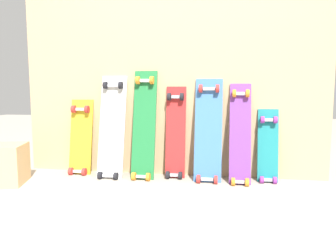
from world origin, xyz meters
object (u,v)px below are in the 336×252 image
at_px(skateboard_white, 112,130).
at_px(wooden_crate, 3,164).
at_px(skateboard_red, 175,136).
at_px(skateboard_green, 144,128).
at_px(skateboard_purple, 240,137).
at_px(skateboard_yellow, 81,140).
at_px(skateboard_blue, 208,134).
at_px(skateboard_teal, 268,150).

relative_size(skateboard_white, wooden_crate, 2.96).
height_order(skateboard_red, wooden_crate, skateboard_red).
height_order(skateboard_green, skateboard_red, skateboard_green).
bearing_deg(skateboard_purple, skateboard_yellow, 178.08).
bearing_deg(skateboard_red, skateboard_purple, -6.23).
bearing_deg(skateboard_blue, skateboard_green, -179.65).
height_order(skateboard_white, skateboard_red, skateboard_white).
xyz_separation_m(skateboard_blue, skateboard_purple, (0.26, -0.01, -0.02)).
distance_m(skateboard_green, skateboard_blue, 0.54).
xyz_separation_m(skateboard_white, wooden_crate, (-0.77, -0.37, -0.24)).
bearing_deg(skateboard_green, skateboard_blue, 0.35).
bearing_deg(skateboard_white, skateboard_yellow, 172.46).
xyz_separation_m(skateboard_yellow, wooden_crate, (-0.47, -0.41, -0.14)).
height_order(skateboard_green, wooden_crate, skateboard_green).
relative_size(skateboard_green, skateboard_purple, 1.13).
height_order(skateboard_blue, wooden_crate, skateboard_blue).
distance_m(skateboard_green, skateboard_purple, 0.80).
bearing_deg(skateboard_teal, skateboard_white, -177.90).
bearing_deg(skateboard_white, skateboard_red, 5.50).
relative_size(skateboard_yellow, wooden_crate, 2.30).
bearing_deg(wooden_crate, skateboard_white, 25.29).
relative_size(skateboard_yellow, skateboard_white, 0.77).
height_order(skateboard_white, skateboard_green, skateboard_green).
relative_size(skateboard_white, skateboard_teal, 1.42).
bearing_deg(skateboard_red, skateboard_teal, -0.34).
xyz_separation_m(skateboard_green, skateboard_purple, (0.80, -0.01, -0.06)).
bearing_deg(skateboard_red, wooden_crate, -162.41).
relative_size(skateboard_yellow, skateboard_green, 0.74).
distance_m(skateboard_white, skateboard_teal, 1.31).
bearing_deg(skateboard_blue, skateboard_red, 171.00).
height_order(skateboard_yellow, skateboard_white, skateboard_white).
height_order(skateboard_white, skateboard_teal, skateboard_white).
bearing_deg(wooden_crate, skateboard_red, 17.59).
distance_m(skateboard_red, wooden_crate, 1.40).
bearing_deg(skateboard_yellow, skateboard_purple, -1.92).
xyz_separation_m(skateboard_green, skateboard_red, (0.26, 0.05, -0.07)).
bearing_deg(skateboard_yellow, skateboard_green, -3.44).
bearing_deg(skateboard_teal, skateboard_green, -177.61).
bearing_deg(skateboard_teal, skateboard_yellow, -179.74).
bearing_deg(skateboard_purple, skateboard_white, 179.70).
height_order(skateboard_yellow, skateboard_teal, skateboard_yellow).
distance_m(skateboard_red, skateboard_blue, 0.28).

